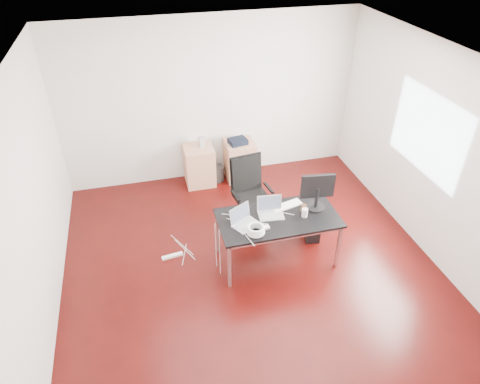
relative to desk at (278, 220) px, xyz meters
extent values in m
plane|color=#320605|center=(-0.38, -0.02, -0.68)|extent=(5.00, 5.00, 0.00)
plane|color=silver|center=(-0.38, -0.02, 2.12)|extent=(5.00, 5.00, 0.00)
plane|color=silver|center=(-0.38, 2.48, 0.72)|extent=(5.00, 0.00, 5.00)
plane|color=silver|center=(-0.38, -2.52, 0.72)|extent=(5.00, 0.00, 5.00)
plane|color=silver|center=(-2.88, -0.02, 0.72)|extent=(0.00, 5.00, 5.00)
plane|color=silver|center=(2.12, -0.02, 0.72)|extent=(0.00, 5.00, 5.00)
plane|color=white|center=(2.10, 0.18, 0.92)|extent=(0.00, 1.50, 1.50)
cube|color=black|center=(0.00, 0.00, 0.04)|extent=(1.60, 0.80, 0.03)
cube|color=silver|center=(-0.75, -0.35, -0.33)|extent=(0.04, 0.04, 0.70)
cube|color=silver|center=(-0.75, 0.35, -0.33)|extent=(0.04, 0.04, 0.70)
cube|color=silver|center=(0.75, -0.35, -0.33)|extent=(0.04, 0.04, 0.70)
cube|color=silver|center=(0.75, 0.35, -0.33)|extent=(0.04, 0.04, 0.70)
cylinder|color=black|center=(-0.12, 0.81, -0.44)|extent=(0.06, 0.06, 0.47)
cube|color=black|center=(-0.12, 0.81, -0.18)|extent=(0.54, 0.52, 0.06)
cube|color=black|center=(-0.15, 1.03, 0.13)|extent=(0.47, 0.16, 0.55)
cube|color=#B5785A|center=(-0.68, 2.21, -0.33)|extent=(0.50, 0.50, 0.70)
cube|color=#B5785A|center=(0.04, 2.21, -0.33)|extent=(0.50, 0.50, 0.70)
cube|color=black|center=(0.67, 0.37, -0.46)|extent=(0.29, 0.48, 0.44)
cylinder|color=black|center=(-0.37, 2.20, -0.54)|extent=(0.26, 0.26, 0.28)
cube|color=white|center=(-1.41, 0.39, -0.66)|extent=(0.31, 0.10, 0.04)
cube|color=silver|center=(-0.45, -0.06, 0.06)|extent=(0.40, 0.36, 0.01)
cube|color=silver|center=(-0.51, 0.04, 0.18)|extent=(0.31, 0.20, 0.22)
cube|color=#475166|center=(-0.51, 0.03, 0.18)|extent=(0.27, 0.17, 0.18)
cube|color=silver|center=(-0.08, 0.05, 0.06)|extent=(0.35, 0.27, 0.01)
cube|color=silver|center=(-0.07, 0.16, 0.18)|extent=(0.33, 0.08, 0.22)
cube|color=#475166|center=(-0.07, 0.16, 0.18)|extent=(0.29, 0.07, 0.18)
cylinder|color=black|center=(0.56, 0.08, 0.06)|extent=(0.26, 0.26, 0.02)
cylinder|color=black|center=(0.56, 0.08, 0.22)|extent=(0.05, 0.05, 0.30)
cube|color=black|center=(0.56, 0.09, 0.39)|extent=(0.45, 0.11, 0.34)
cube|color=#475166|center=(0.56, 0.12, 0.39)|extent=(0.39, 0.06, 0.29)
cube|color=white|center=(0.19, 0.20, 0.06)|extent=(0.46, 0.24, 0.02)
cylinder|color=white|center=(0.34, -0.07, 0.11)|extent=(0.10, 0.10, 0.12)
cylinder|color=#56341D|center=(0.37, 0.04, 0.10)|extent=(0.10, 0.10, 0.10)
torus|color=white|center=(-0.38, -0.23, 0.07)|extent=(0.24, 0.24, 0.04)
torus|color=white|center=(-0.38, -0.23, 0.11)|extent=(0.23, 0.23, 0.04)
torus|color=white|center=(-0.38, -0.23, 0.14)|extent=(0.22, 0.22, 0.04)
cube|color=white|center=(-0.22, -0.17, 0.07)|extent=(0.08, 0.08, 0.03)
cube|color=#9E9E9E|center=(-0.62, 2.23, 0.11)|extent=(0.10, 0.10, 0.18)
cube|color=black|center=(0.00, 2.18, 0.07)|extent=(0.34, 0.29, 0.09)
camera|label=1|loc=(-1.60, -4.18, 3.52)|focal=32.00mm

